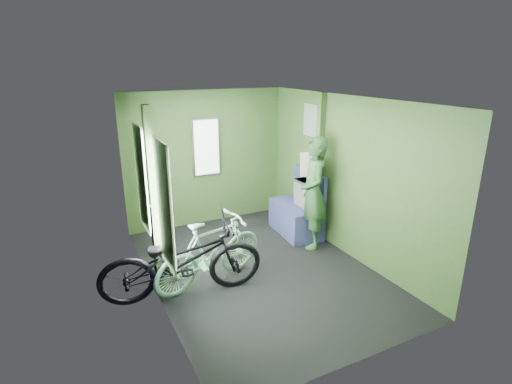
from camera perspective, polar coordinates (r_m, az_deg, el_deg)
room at (r=5.08m, az=-0.07°, el=3.35°), size 4.00×4.02×2.31m
bicycle_black at (r=5.09m, az=-10.12°, el=-14.62°), size 2.04×1.10×1.12m
bicycle_mint at (r=5.29m, az=-6.25°, el=-13.07°), size 1.69×0.99×1.02m
passenger at (r=6.04m, az=8.20°, el=-0.13°), size 0.61×0.75×1.71m
waste_box at (r=6.59m, az=7.25°, el=-2.17°), size 0.27×0.38×0.92m
bench_seat at (r=6.66m, az=5.93°, el=-3.29°), size 0.63×1.03×1.05m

